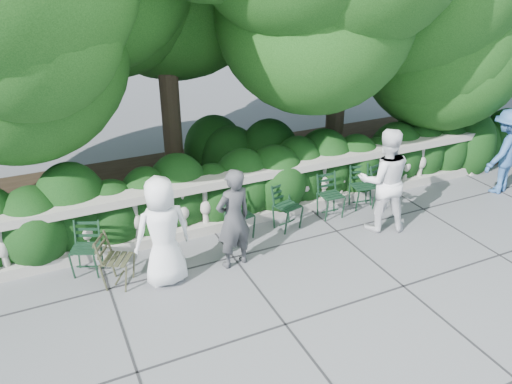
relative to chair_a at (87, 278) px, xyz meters
name	(u,v)px	position (x,y,z in m)	size (l,w,h in m)	color
ground	(283,276)	(2.76, -1.22, 0.00)	(90.00, 90.00, 0.00)	#56585E
balustrade	(237,200)	(2.76, 0.58, 0.49)	(12.00, 0.44, 1.00)	#9E998E
shrub_hedge	(214,197)	(2.76, 1.78, 0.00)	(15.00, 2.60, 1.70)	black
chair_a	(87,278)	(0.00, 0.00, 0.00)	(0.44, 0.48, 0.84)	black
chair_b	(245,241)	(2.64, -0.03, 0.00)	(0.44, 0.48, 0.84)	black
chair_c	(292,231)	(3.55, -0.08, 0.00)	(0.44, 0.48, 0.84)	black
chair_d	(388,208)	(5.68, -0.07, 0.00)	(0.44, 0.48, 0.84)	black
chair_e	(334,220)	(4.45, -0.04, 0.00)	(0.44, 0.48, 0.84)	black
chair_f	(364,210)	(5.20, 0.04, 0.00)	(0.44, 0.48, 0.84)	black
chair_weathered	(130,285)	(0.56, -0.44, 0.00)	(0.44, 0.48, 0.84)	black
person_businessman	(163,232)	(1.10, -0.58, 0.86)	(0.84, 0.54, 1.71)	white
person_woman_grey	(233,219)	(2.20, -0.60, 0.82)	(0.60, 0.39, 1.65)	#3B3B3F
person_casual_man	(384,180)	(5.03, -0.62, 0.94)	(0.91, 0.71, 1.88)	white
person_older_blue	(505,151)	(8.21, -0.42, 0.88)	(1.14, 0.65, 1.76)	#2E548A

